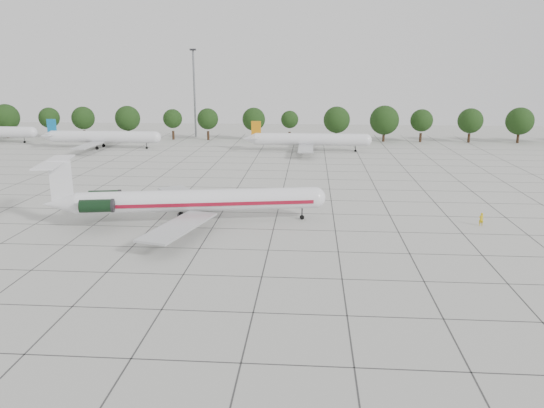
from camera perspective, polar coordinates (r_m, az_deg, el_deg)
The scene contains 8 objects.
ground at distance 68.60m, azimuth 0.14°, elevation -2.76°, with size 260.00×260.00×0.00m, color beige.
apron_joints at distance 83.01m, azimuth 0.89°, elevation 0.32°, with size 170.00×170.00×0.02m, color #383838.
main_airliner at distance 71.67m, azimuth -9.55°, elevation 0.36°, with size 37.10×28.96×8.77m.
ground_crew at distance 75.26m, azimuth 21.58°, elevation -1.54°, with size 0.64×0.42×1.77m, color gold.
bg_airliner_b at distance 143.70m, azimuth -17.76°, elevation 6.87°, with size 28.24×27.20×7.40m.
bg_airliner_c at distance 132.22m, azimuth 4.05°, elevation 6.91°, with size 28.24×27.20×7.40m.
tree_line at distance 151.90m, azimuth -1.97°, elevation 9.10°, with size 249.86×8.44×10.22m.
floodlight_mast at distance 161.22m, azimuth -8.36°, elevation 12.23°, with size 1.60×1.60×25.45m.
Camera 1 is at (4.70, -65.32, 20.43)m, focal length 35.00 mm.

